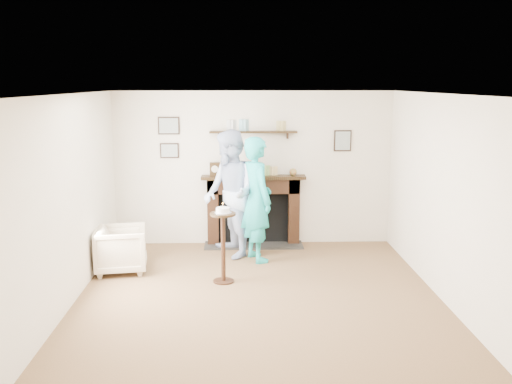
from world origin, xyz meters
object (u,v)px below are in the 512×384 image
(man, at_px, (231,256))
(pedestal_table, at_px, (223,234))
(armchair, at_px, (122,271))
(woman, at_px, (257,259))

(man, bearing_deg, pedestal_table, -24.05)
(armchair, bearing_deg, man, -74.65)
(man, relative_size, woman, 1.04)
(armchair, height_order, pedestal_table, pedestal_table)
(pedestal_table, bearing_deg, armchair, 161.65)
(armchair, relative_size, man, 0.36)
(armchair, relative_size, woman, 0.38)
(pedestal_table, bearing_deg, woman, 63.65)
(woman, bearing_deg, man, 40.13)
(woman, distance_m, pedestal_table, 1.27)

